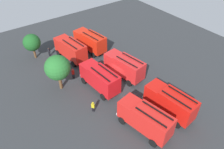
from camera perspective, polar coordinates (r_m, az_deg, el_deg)
The scene contains 14 objects.
ground_plane at distance 35.03m, azimuth 0.00°, elevation -1.78°, with size 56.62×56.62×0.00m, color #2D3033.
fire_truck_0 at distance 29.71m, azimuth 15.21°, elevation -6.99°, with size 7.41×3.36×3.88m.
fire_truck_1 at distance 34.78m, azimuth 3.28°, elevation 2.34°, with size 7.48×3.62×3.88m.
fire_truck_2 at distance 41.69m, azimuth -5.88°, elevation 8.94°, with size 7.48×3.58×3.88m.
fire_truck_3 at distance 27.12m, azimuth 8.83°, elevation -11.44°, with size 7.52×3.80×3.88m.
fire_truck_4 at distance 32.39m, azimuth -3.30°, elevation -0.86°, with size 7.38×3.26×3.88m.
fire_truck_5 at distance 39.72m, azimuth -10.97°, elevation 6.75°, with size 7.44×3.46×3.88m.
firefighter_0 at distance 37.87m, azimuth 6.41°, elevation 3.29°, with size 0.47×0.46×1.67m.
firefighter_1 at distance 42.07m, azimuth -16.45°, elevation 5.97°, with size 0.48×0.45×1.83m.
firefighter_2 at distance 35.58m, azimuth -10.32°, elevation 0.34°, with size 0.42×0.48×1.80m.
firefighter_3 at distance 29.82m, azimuth -5.07°, elevation -8.51°, with size 0.48×0.44×1.70m.
tree_0 at distance 32.29m, azimuth -14.32°, elevation 1.74°, with size 3.79×3.79×5.88m.
tree_1 at distance 41.33m, azimuth -20.57°, elevation 7.96°, with size 3.09×3.09×4.79m.
traffic_cone_0 at distance 31.82m, azimuth 17.74°, elevation -8.46°, with size 0.51×0.51×0.73m, color #F2600C.
Camera 1 is at (-21.45, 15.68, 22.83)m, focal length 34.34 mm.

